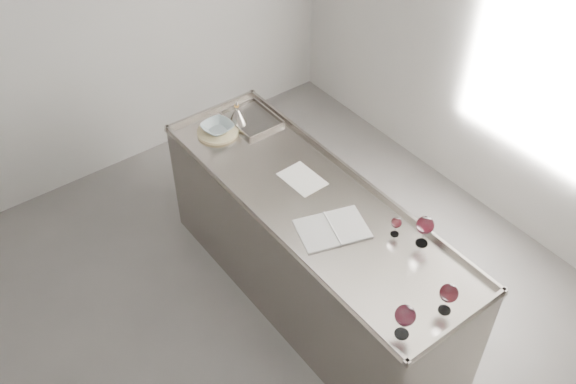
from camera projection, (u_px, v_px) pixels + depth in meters
room_shell at (276, 207)px, 3.30m from camera, size 4.54×5.04×2.84m
counter at (311, 250)px, 4.32m from camera, size 0.77×2.42×0.97m
wine_glass_left at (405, 316)px, 3.17m from camera, size 0.11×0.11×0.21m
wine_glass_middle at (449, 294)px, 3.29m from camera, size 0.10×0.10×0.19m
wine_glass_right at (425, 226)px, 3.64m from camera, size 0.10×0.10×0.21m
wine_glass_small at (396, 223)px, 3.73m from camera, size 0.06×0.06×0.13m
notebook at (332, 229)px, 3.81m from camera, size 0.48×0.40×0.02m
loose_paper_top at (302, 179)px, 4.15m from camera, size 0.22×0.30×0.00m
trivet at (218, 132)px, 4.51m from camera, size 0.35×0.35×0.02m
ceramic_bowl at (217, 128)px, 4.48m from camera, size 0.23×0.23×0.05m
wine_funnel at (237, 116)px, 4.55m from camera, size 0.14×0.14×0.20m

